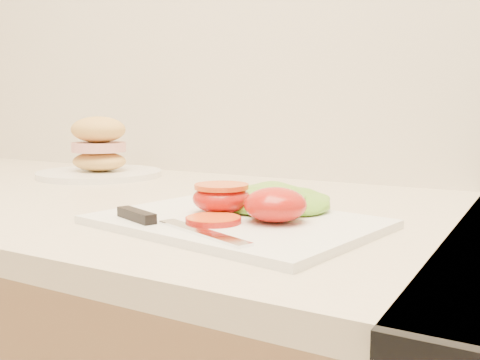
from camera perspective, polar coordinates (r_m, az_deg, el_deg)
The scene contains 8 objects.
cutting_board at distance 0.65m, azimuth -0.44°, elevation -4.48°, with size 0.33×0.23×0.01m, color white.
tomato_half_dome at distance 0.62m, azimuth 3.79°, elevation -2.64°, with size 0.07×0.07×0.04m, color red.
tomato_half_cut at distance 0.68m, azimuth -1.98°, elevation -1.82°, with size 0.07×0.07×0.04m.
tomato_slice_0 at distance 0.62m, azimuth -2.86°, elevation -4.26°, with size 0.06×0.06×0.01m, color #E7581D.
lettuce_leaf_0 at distance 0.71m, azimuth 2.25°, elevation -1.91°, with size 0.15×0.10×0.03m, color #6CB12F.
lettuce_leaf_1 at distance 0.69m, azimuth 5.18°, elevation -2.32°, with size 0.12×0.09×0.03m, color #6CB12F.
knife at distance 0.61m, azimuth -8.48°, elevation -4.38°, with size 0.21×0.07×0.01m.
sandwich_plate at distance 1.15m, azimuth -14.79°, elevation 2.61°, with size 0.26×0.26×0.13m.
Camera 1 is at (0.26, 1.02, 1.07)m, focal length 40.00 mm.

